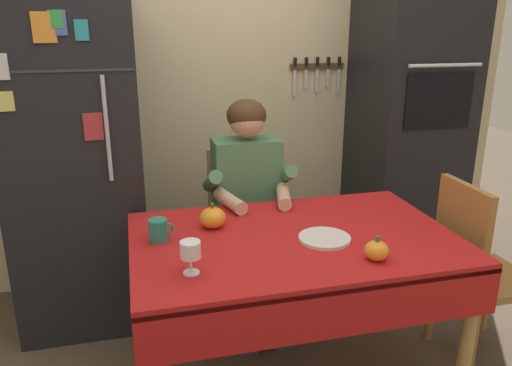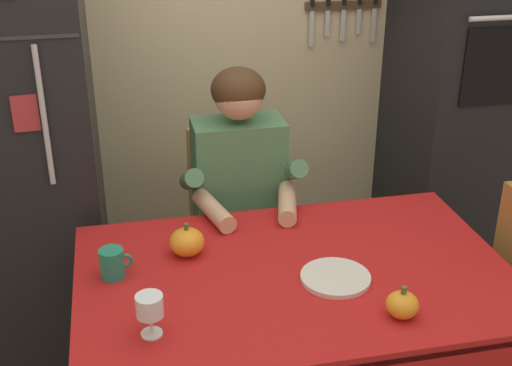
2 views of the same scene
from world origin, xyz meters
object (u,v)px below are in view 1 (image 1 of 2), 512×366
Objects in this scene: wall_oven at (408,118)px; refrigerator at (77,163)px; chair_right_side at (475,266)px; chair_behind_person at (242,221)px; serving_tray at (324,238)px; pumpkin_large at (377,250)px; wine_glass at (190,251)px; seated_person at (249,195)px; dining_table at (295,255)px; coffee_mug at (158,230)px; pumpkin_medium at (213,218)px.

refrigerator is at bearing -178.86° from wall_oven.
refrigerator is 2.10m from chair_right_side.
serving_tray is (0.17, -0.85, 0.24)m from chair_behind_person.
chair_right_side is (1.85, -0.92, -0.39)m from refrigerator.
serving_tray is (-0.13, 0.22, -0.03)m from pumpkin_large.
chair_behind_person is 4.17× the size of serving_tray.
chair_behind_person and chair_right_side have the same top height.
wine_glass is (0.47, -1.09, -0.07)m from refrigerator.
seated_person is 1.18m from chair_right_side.
wall_oven reaches higher than pumpkin_large.
dining_table is at bearing 154.86° from serving_tray.
wall_oven is 16.37× the size of wine_glass.
chair_behind_person is at bearing 94.34° from dining_table.
coffee_mug is 0.90× the size of pumpkin_medium.
dining_table is at bearing -84.31° from seated_person.
pumpkin_large is (0.30, -0.88, 0.04)m from seated_person.
wine_glass reaches higher than dining_table.
chair_behind_person is at bearing 101.51° from serving_tray.
wall_oven is 1.58m from pumpkin_medium.
chair_right_side is at bearing -6.06° from coffee_mug.
coffee_mug is 1.05× the size of pumpkin_large.
wine_glass is at bearing -112.61° from chair_behind_person.
refrigerator is 17.84× the size of pumpkin_large.
refrigerator is 16.97× the size of coffee_mug.
pumpkin_large is (-0.66, -0.24, 0.27)m from chair_right_side.
wall_oven is 1.11m from chair_right_side.
dining_table is at bearing 177.50° from chair_right_side.
wine_glass is 0.44m from pumpkin_medium.
refrigerator is 1.29× the size of dining_table.
coffee_mug is (-1.47, 0.16, 0.28)m from chair_right_side.
pumpkin_large is at bearing -60.20° from serving_tray.
refrigerator reaches higher than coffee_mug.
chair_behind_person is 7.88× the size of pumpkin_medium.
seated_person reaches higher than chair_behind_person.
wall_oven reaches higher than chair_behind_person.
coffee_mug is at bearing -136.52° from seated_person.
chair_behind_person is at bearing 105.67° from pumpkin_large.
wall_oven is 2.26× the size of chair_behind_person.
serving_tray is at bearing -133.89° from wall_oven.
dining_table is 13.20× the size of coffee_mug.
serving_tray is at bearing -179.05° from chair_right_side.
serving_tray is (0.11, -0.05, 0.09)m from dining_table.
pumpkin_large is 0.45× the size of serving_tray.
dining_table is 0.61m from seated_person.
wine_glass is at bearing -143.48° from wall_oven.
seated_person is 9.71× the size of wine_glass.
wall_oven reaches higher than seated_person.
wine_glass is 0.72m from pumpkin_large.
seated_person is at bearing 146.20° from chair_right_side.
pumpkin_medium is at bearing -123.56° from seated_person.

